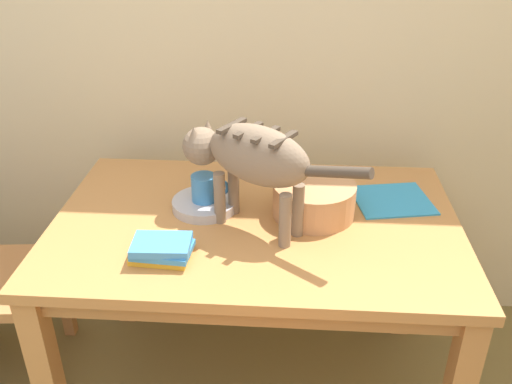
# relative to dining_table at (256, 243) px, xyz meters

# --- Properties ---
(wall_rear) EXTENTS (4.21, 0.11, 2.50)m
(wall_rear) POSITION_rel_dining_table_xyz_m (-0.04, 0.61, 0.58)
(wall_rear) COLOR beige
(wall_rear) RESTS_ON ground_plane
(dining_table) EXTENTS (1.30, 0.84, 0.76)m
(dining_table) POSITION_rel_dining_table_xyz_m (0.00, 0.00, 0.00)
(dining_table) COLOR #BA7D42
(dining_table) RESTS_ON ground_plane
(cat) EXTENTS (0.56, 0.36, 0.34)m
(cat) POSITION_rel_dining_table_xyz_m (-0.02, -0.03, 0.33)
(cat) COLOR #806B53
(cat) RESTS_ON dining_table
(saucer_bowl) EXTENTS (0.21, 0.21, 0.03)m
(saucer_bowl) POSITION_rel_dining_table_xyz_m (-0.17, 0.06, 0.11)
(saucer_bowl) COLOR #B3B0B5
(saucer_bowl) RESTS_ON dining_table
(coffee_mug) EXTENTS (0.12, 0.08, 0.09)m
(coffee_mug) POSITION_rel_dining_table_xyz_m (-0.17, 0.06, 0.17)
(coffee_mug) COLOR #3881C2
(coffee_mug) RESTS_ON saucer_bowl
(magazine) EXTENTS (0.29, 0.27, 0.01)m
(magazine) POSITION_rel_dining_table_xyz_m (0.45, 0.15, 0.10)
(magazine) COLOR #2E93C8
(magazine) RESTS_ON dining_table
(book_stack) EXTENTS (0.18, 0.14, 0.06)m
(book_stack) POSITION_rel_dining_table_xyz_m (-0.25, -0.23, 0.12)
(book_stack) COLOR yellow
(book_stack) RESTS_ON dining_table
(wicker_basket) EXTENTS (0.27, 0.27, 0.11)m
(wicker_basket) POSITION_rel_dining_table_xyz_m (0.18, 0.05, 0.15)
(wicker_basket) COLOR tan
(wicker_basket) RESTS_ON dining_table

